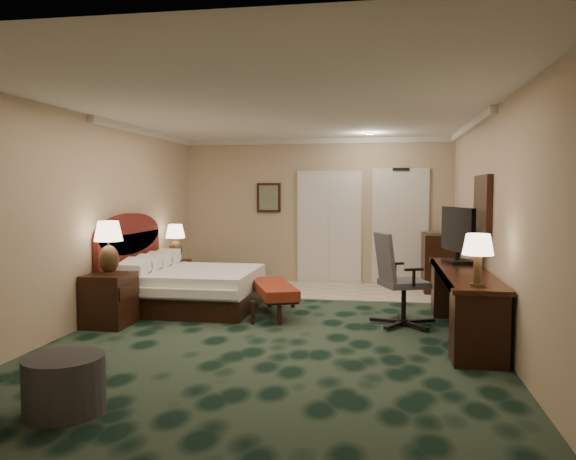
% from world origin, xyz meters
% --- Properties ---
extents(floor, '(5.00, 7.50, 0.00)m').
position_xyz_m(floor, '(0.00, 0.00, 0.00)').
color(floor, black).
rests_on(floor, ground).
extents(ceiling, '(5.00, 7.50, 0.00)m').
position_xyz_m(ceiling, '(0.00, 0.00, 2.70)').
color(ceiling, silver).
rests_on(ceiling, wall_back).
extents(wall_back, '(5.00, 0.00, 2.70)m').
position_xyz_m(wall_back, '(0.00, 3.75, 1.35)').
color(wall_back, tan).
rests_on(wall_back, ground).
extents(wall_front, '(5.00, 0.00, 2.70)m').
position_xyz_m(wall_front, '(0.00, -3.75, 1.35)').
color(wall_front, tan).
rests_on(wall_front, ground).
extents(wall_left, '(0.00, 7.50, 2.70)m').
position_xyz_m(wall_left, '(-2.50, 0.00, 1.35)').
color(wall_left, tan).
rests_on(wall_left, ground).
extents(wall_right, '(0.00, 7.50, 2.70)m').
position_xyz_m(wall_right, '(2.50, 0.00, 1.35)').
color(wall_right, tan).
rests_on(wall_right, ground).
extents(crown_molding, '(5.00, 7.50, 0.10)m').
position_xyz_m(crown_molding, '(0.00, 0.00, 2.65)').
color(crown_molding, silver).
rests_on(crown_molding, wall_back).
extents(tile_patch, '(3.20, 1.70, 0.01)m').
position_xyz_m(tile_patch, '(0.90, 2.90, 0.01)').
color(tile_patch, beige).
rests_on(tile_patch, ground).
extents(headboard, '(0.12, 2.00, 1.40)m').
position_xyz_m(headboard, '(-2.44, 1.00, 0.70)').
color(headboard, '#471610').
rests_on(headboard, ground).
extents(entry_door, '(1.02, 0.06, 2.18)m').
position_xyz_m(entry_door, '(1.55, 3.72, 1.05)').
color(entry_door, silver).
rests_on(entry_door, ground).
extents(closet_doors, '(1.20, 0.06, 2.10)m').
position_xyz_m(closet_doors, '(0.25, 3.71, 1.05)').
color(closet_doors, beige).
rests_on(closet_doors, ground).
extents(wall_art, '(0.45, 0.06, 0.55)m').
position_xyz_m(wall_art, '(-0.90, 3.71, 1.60)').
color(wall_art, '#4E675F').
rests_on(wall_art, wall_back).
extents(wall_mirror, '(0.05, 0.95, 0.75)m').
position_xyz_m(wall_mirror, '(2.46, 0.60, 1.55)').
color(wall_mirror, white).
rests_on(wall_mirror, wall_right).
extents(bed, '(1.81, 1.68, 0.57)m').
position_xyz_m(bed, '(-1.49, 1.11, 0.29)').
color(bed, white).
rests_on(bed, ground).
extents(nightstand_near, '(0.54, 0.61, 0.67)m').
position_xyz_m(nightstand_near, '(-2.21, -0.09, 0.33)').
color(nightstand_near, black).
rests_on(nightstand_near, ground).
extents(nightstand_far, '(0.44, 0.50, 0.55)m').
position_xyz_m(nightstand_far, '(-2.26, 2.33, 0.27)').
color(nightstand_far, black).
rests_on(nightstand_far, ground).
extents(lamp_near, '(0.44, 0.44, 0.68)m').
position_xyz_m(lamp_near, '(-2.20, -0.10, 1.01)').
color(lamp_near, '#321A0D').
rests_on(lamp_near, nightstand_near).
extents(lamp_far, '(0.35, 0.35, 0.62)m').
position_xyz_m(lamp_far, '(-2.24, 2.32, 0.85)').
color(lamp_far, '#321A0D').
rests_on(lamp_far, nightstand_far).
extents(bed_bench, '(0.90, 1.38, 0.44)m').
position_xyz_m(bed_bench, '(-0.24, 0.85, 0.22)').
color(bed_bench, maroon).
rests_on(bed_bench, ground).
extents(ottoman, '(0.76, 0.76, 0.44)m').
position_xyz_m(ottoman, '(-1.20, -2.79, 0.22)').
color(ottoman, '#2A2A2F').
rests_on(ottoman, ground).
extents(desk, '(0.58, 2.69, 0.78)m').
position_xyz_m(desk, '(2.19, 0.14, 0.39)').
color(desk, black).
rests_on(desk, ground).
extents(tv, '(0.34, 0.94, 0.74)m').
position_xyz_m(tv, '(2.20, 0.85, 1.15)').
color(tv, black).
rests_on(tv, desk).
extents(desk_lamp, '(0.37, 0.37, 0.54)m').
position_xyz_m(desk_lamp, '(2.17, -0.93, 1.04)').
color(desk_lamp, '#321A0D').
rests_on(desk_lamp, desk).
extents(desk_chair, '(0.90, 0.87, 1.20)m').
position_xyz_m(desk_chair, '(1.51, 0.54, 0.60)').
color(desk_chair, '#47474B').
rests_on(desk_chair, ground).
extents(minibar, '(0.52, 0.94, 0.99)m').
position_xyz_m(minibar, '(2.19, 3.20, 0.50)').
color(minibar, black).
rests_on(minibar, ground).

